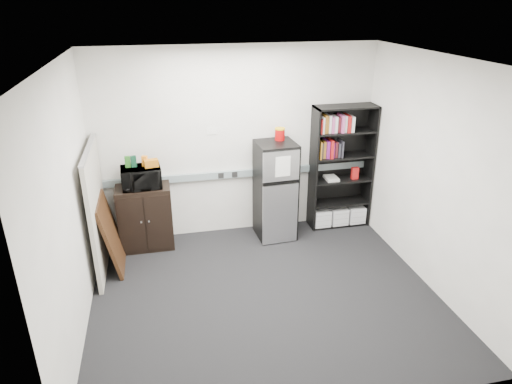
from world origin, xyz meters
TOP-DOWN VIEW (x-y plane):
  - floor at (0.00, 0.00)m, footprint 4.00×4.00m
  - wall_back at (0.00, 1.75)m, footprint 4.00×0.02m
  - wall_right at (2.00, 0.00)m, footprint 0.02×3.50m
  - wall_left at (-2.00, 0.00)m, footprint 0.02×3.50m
  - ceiling at (0.00, 0.00)m, footprint 4.00×3.50m
  - electrical_raceway at (0.00, 1.72)m, footprint 3.92×0.05m
  - wall_note at (-0.35, 1.74)m, footprint 0.14×0.00m
  - bookshelf at (1.53, 1.57)m, footprint 0.90×0.34m
  - cubicle_partition at (-1.90, 1.08)m, footprint 0.06×1.30m
  - cabinet at (-1.35, 1.50)m, footprint 0.72×0.48m
  - microwave at (-1.35, 1.48)m, footprint 0.54×0.38m
  - snack_box_a at (-1.50, 1.52)m, footprint 0.07×0.06m
  - snack_box_b at (-1.42, 1.52)m, footprint 0.08×0.06m
  - snack_box_c at (-1.28, 1.52)m, footprint 0.08×0.07m
  - snack_bag at (-1.20, 1.47)m, footprint 0.19×0.13m
  - refrigerator at (0.49, 1.42)m, footprint 0.56×0.59m
  - coffee_can at (0.57, 1.55)m, footprint 0.14×0.14m
  - framed_poster at (-1.77, 1.05)m, footprint 0.24×0.75m

SIDE VIEW (x-z plane):
  - floor at x=0.00m, z-range 0.00..0.00m
  - cabinet at x=-1.35m, z-range 0.00..0.90m
  - framed_poster at x=-1.77m, z-range 0.01..0.96m
  - refrigerator at x=0.49m, z-range 0.00..1.42m
  - cubicle_partition at x=-1.90m, z-range 0.00..1.62m
  - electrical_raceway at x=0.00m, z-range 0.85..0.95m
  - bookshelf at x=1.53m, z-range -0.01..1.84m
  - microwave at x=-1.35m, z-range 0.90..1.19m
  - snack_bag at x=-1.20m, z-range 1.19..1.29m
  - snack_box_c at x=-1.28m, z-range 1.19..1.33m
  - snack_box_a at x=-1.50m, z-range 1.19..1.34m
  - snack_box_b at x=-1.42m, z-range 1.19..1.34m
  - wall_back at x=0.00m, z-range 0.00..2.70m
  - wall_right at x=2.00m, z-range 0.00..2.70m
  - wall_left at x=-2.00m, z-range 0.00..2.70m
  - coffee_can at x=0.57m, z-range 1.42..1.61m
  - wall_note at x=-0.35m, z-range 1.50..1.60m
  - ceiling at x=0.00m, z-range 2.69..2.71m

